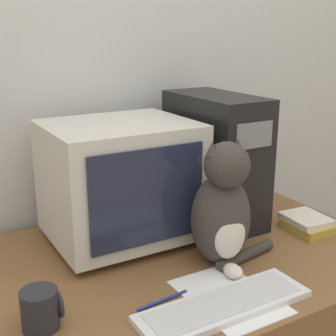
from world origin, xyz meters
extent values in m
cube|color=silver|center=(0.00, 0.95, 1.25)|extent=(7.00, 0.05, 2.50)
cube|color=beige|center=(-0.09, 0.64, 0.76)|extent=(0.32, 0.23, 0.02)
cube|color=beige|center=(-0.09, 0.64, 0.96)|extent=(0.46, 0.39, 0.37)
cube|color=#1E2338|center=(-0.09, 0.44, 0.96)|extent=(0.37, 0.01, 0.29)
cube|color=black|center=(0.28, 0.63, 0.98)|extent=(0.20, 0.41, 0.46)
cube|color=slate|center=(0.28, 0.42, 1.11)|extent=(0.14, 0.01, 0.08)
cube|color=silver|center=(-0.04, 0.13, 0.76)|extent=(0.47, 0.14, 0.02)
cube|color=silver|center=(-0.04, 0.13, 0.77)|extent=(0.42, 0.11, 0.00)
ellipsoid|color=#38332D|center=(0.10, 0.34, 0.89)|extent=(0.21, 0.21, 0.28)
ellipsoid|color=beige|center=(0.09, 0.28, 0.87)|extent=(0.11, 0.07, 0.15)
sphere|color=#38332D|center=(0.10, 0.31, 1.06)|extent=(0.16, 0.16, 0.13)
cone|color=#38332D|center=(0.05, 0.32, 1.12)|extent=(0.04, 0.04, 0.04)
cone|color=#38332D|center=(0.13, 0.30, 1.12)|extent=(0.04, 0.04, 0.04)
ellipsoid|color=beige|center=(0.08, 0.24, 0.77)|extent=(0.07, 0.09, 0.04)
cylinder|color=#38332D|center=(0.18, 0.31, 0.76)|extent=(0.23, 0.08, 0.03)
cube|color=gold|center=(0.52, 0.37, 0.76)|extent=(0.15, 0.16, 0.03)
cube|color=beige|center=(0.51, 0.38, 0.79)|extent=(0.14, 0.17, 0.02)
cylinder|color=navy|center=(-0.16, 0.23, 0.75)|extent=(0.15, 0.02, 0.01)
cube|color=white|center=(0.01, 0.17, 0.75)|extent=(0.21, 0.30, 0.00)
cylinder|color=#232328|center=(-0.46, 0.28, 0.80)|extent=(0.09, 0.09, 0.10)
torus|color=#232328|center=(-0.41, 0.28, 0.80)|extent=(0.01, 0.07, 0.07)
camera|label=1|loc=(-0.68, -0.70, 1.43)|focal=50.00mm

